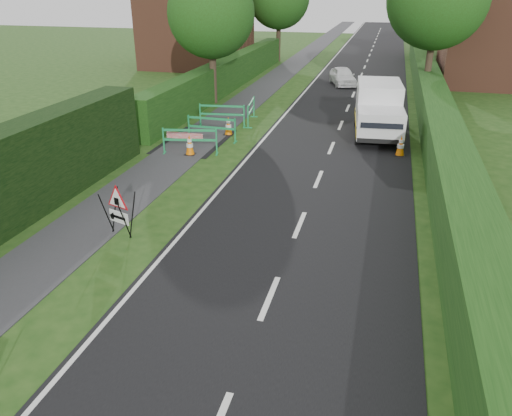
{
  "coord_description": "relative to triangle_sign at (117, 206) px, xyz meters",
  "views": [
    {
      "loc": [
        4.41,
        -7.37,
        5.95
      ],
      "look_at": [
        1.67,
        3.07,
        1.04
      ],
      "focal_mm": 35.0,
      "sensor_mm": 36.0,
      "label": 1
    }
  ],
  "objects": [
    {
      "name": "works_van",
      "position": [
        5.98,
        11.2,
        0.3
      ],
      "size": [
        2.2,
        4.74,
        2.1
      ],
      "rotation": [
        0.0,
        0.0,
        0.09
      ],
      "color": "silver",
      "rests_on": "ground"
    },
    {
      "name": "house_east_b",
      "position": [
        13.87,
        39.24,
        2.08
      ],
      "size": [
        7.5,
        7.4,
        7.88
      ],
      "color": "brown",
      "rests_on": "ground"
    },
    {
      "name": "road_surface",
      "position": [
        4.37,
        32.24,
        -0.81
      ],
      "size": [
        6.0,
        90.0,
        0.02
      ],
      "primitive_type": "cube",
      "color": "black",
      "rests_on": "ground"
    },
    {
      "name": "hedge_west_far",
      "position": [
        -3.13,
        19.24,
        -0.81
      ],
      "size": [
        1.0,
        24.0,
        1.8
      ],
      "primitive_type": "cube",
      "color": "#14380F",
      "rests_on": "ground"
    },
    {
      "name": "ped_barrier_3",
      "position": [
        0.28,
        11.77,
        -0.18
      ],
      "size": [
        0.61,
        2.09,
        1.0
      ],
      "rotation": [
        0.0,
        0.0,
        1.7
      ],
      "color": "#198B48",
      "rests_on": "ground"
    },
    {
      "name": "traffic_cone_0",
      "position": [
        6.95,
        8.48,
        -0.42
      ],
      "size": [
        0.38,
        0.38,
        0.79
      ],
      "color": "black",
      "rests_on": "ground"
    },
    {
      "name": "hedge_east",
      "position": [
        8.37,
        13.24,
        -0.81
      ],
      "size": [
        1.2,
        50.0,
        1.5
      ],
      "primitive_type": "cube",
      "color": "#14380F",
      "rests_on": "ground"
    },
    {
      "name": "hatchback_car",
      "position": [
        3.43,
        22.15,
        -0.27
      ],
      "size": [
        2.19,
        3.44,
        1.09
      ],
      "primitive_type": "imported",
      "rotation": [
        0.0,
        0.0,
        0.31
      ],
      "color": "white",
      "rests_on": "ground"
    },
    {
      "name": "traffic_cone_2",
      "position": [
        7.01,
        13.26,
        -0.42
      ],
      "size": [
        0.38,
        0.38,
        0.79
      ],
      "color": "black",
      "rests_on": "ground"
    },
    {
      "name": "ped_barrier_2",
      "position": [
        -0.79,
        10.76,
        -0.18
      ],
      "size": [
        2.09,
        0.59,
        1.0
      ],
      "rotation": [
        0.0,
        0.0,
        0.12
      ],
      "color": "#198B48",
      "rests_on": "ground"
    },
    {
      "name": "traffic_cone_3",
      "position": [
        -0.68,
        6.58,
        -0.42
      ],
      "size": [
        0.38,
        0.38,
        0.79
      ],
      "color": "black",
      "rests_on": "ground"
    },
    {
      "name": "tree_nw",
      "position": [
        -2.73,
        15.24,
        3.67
      ],
      "size": [
        4.4,
        4.4,
        6.7
      ],
      "color": "#2D2116",
      "rests_on": "ground"
    },
    {
      "name": "ground",
      "position": [
        1.87,
        -2.76,
        -0.81
      ],
      "size": [
        120.0,
        120.0,
        0.0
      ],
      "primitive_type": "plane",
      "color": "#1C3F12",
      "rests_on": "ground"
    },
    {
      "name": "ped_barrier_0",
      "position": [
        -0.71,
        6.7,
        -0.18
      ],
      "size": [
        2.09,
        0.76,
        1.0
      ],
      "rotation": [
        0.0,
        0.0,
        0.2
      ],
      "color": "#198B48",
      "rests_on": "ground"
    },
    {
      "name": "traffic_cone_4",
      "position": [
        -0.1,
        9.52,
        -0.42
      ],
      "size": [
        0.38,
        0.38,
        0.79
      ],
      "color": "black",
      "rests_on": "ground"
    },
    {
      "name": "ped_barrier_1",
      "position": [
        -0.5,
        8.54,
        -0.18
      ],
      "size": [
        2.07,
        0.39,
        1.0
      ],
      "rotation": [
        0.0,
        0.0,
        -0.02
      ],
      "color": "#198B48",
      "rests_on": "ground"
    },
    {
      "name": "house_west",
      "position": [
        -8.13,
        27.24,
        2.08
      ],
      "size": [
        7.5,
        7.4,
        7.88
      ],
      "color": "brown",
      "rests_on": "ground"
    },
    {
      "name": "redwhite_plank",
      "position": [
        -1.24,
        7.46,
        -0.81
      ],
      "size": [
        1.5,
        0.05,
        0.25
      ],
      "primitive_type": "cube",
      "rotation": [
        0.0,
        0.0,
        0.01
      ],
      "color": "red",
      "rests_on": "ground"
    },
    {
      "name": "tree_fe",
      "position": [
        8.27,
        35.24,
        3.41
      ],
      "size": [
        4.2,
        4.2,
        6.33
      ],
      "color": "#2D2116",
      "rests_on": "ground"
    },
    {
      "name": "house_east_a",
      "position": [
        12.87,
        25.24,
        2.08
      ],
      "size": [
        7.5,
        7.4,
        7.88
      ],
      "color": "brown",
      "rests_on": "ground"
    },
    {
      "name": "traffic_cone_1",
      "position": [
        6.5,
        10.26,
        -0.42
      ],
      "size": [
        0.38,
        0.38,
        0.79
      ],
      "color": "black",
      "rests_on": "ground"
    },
    {
      "name": "footpath",
      "position": [
        -1.13,
        32.24,
        -0.81
      ],
      "size": [
        2.0,
        90.0,
        0.02
      ],
      "primitive_type": "cube",
      "color": "#2D2D30",
      "rests_on": "ground"
    },
    {
      "name": "triangle_sign",
      "position": [
        0.0,
        0.0,
        0.0
      ],
      "size": [
        1.01,
        1.01,
        1.17
      ],
      "rotation": [
        0.0,
        0.0,
        -0.32
      ],
      "color": "black",
      "rests_on": "ground"
    }
  ]
}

